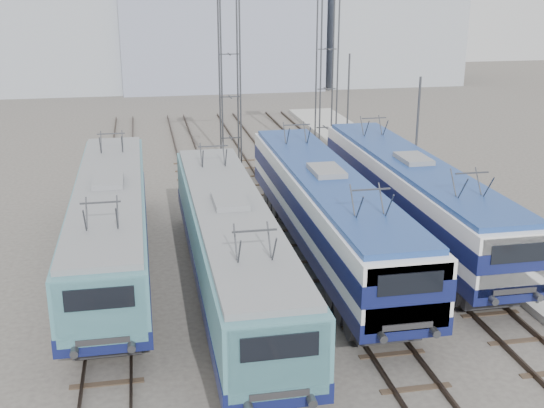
{
  "coord_description": "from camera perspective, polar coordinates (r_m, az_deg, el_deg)",
  "views": [
    {
      "loc": [
        -5.26,
        -18.36,
        11.45
      ],
      "look_at": [
        -0.35,
        7.0,
        3.06
      ],
      "focal_mm": 45.0,
      "sensor_mm": 36.0,
      "label": 1
    }
  ],
  "objects": [
    {
      "name": "ground",
      "position": [
        22.27,
        4.43,
        -13.01
      ],
      "size": [
        160.0,
        160.0,
        0.0
      ],
      "primitive_type": "plane",
      "color": "#514C47"
    },
    {
      "name": "building_west",
      "position": [
        80.96,
        -17.68,
        14.02
      ],
      "size": [
        18.0,
        12.0,
        14.0
      ],
      "primitive_type": "cube",
      "color": "#9CA4B0",
      "rests_on": "ground"
    },
    {
      "name": "locomotive_center_left",
      "position": [
        25.38,
        -3.4,
        -3.25
      ],
      "size": [
        2.89,
        18.25,
        3.43
      ],
      "color": "#101749",
      "rests_on": "ground"
    },
    {
      "name": "catenary_tower_east",
      "position": [
        44.23,
        4.63,
        11.68
      ],
      "size": [
        4.5,
        1.2,
        12.0
      ],
      "color": "#3F4247",
      "rests_on": "ground"
    },
    {
      "name": "building_east",
      "position": [
        85.7,
        9.32,
        14.11
      ],
      "size": [
        16.0,
        12.0,
        12.0
      ],
      "primitive_type": "cube",
      "color": "#9CA4B0",
      "rests_on": "ground"
    },
    {
      "name": "building_center",
      "position": [
        80.93,
        -4.56,
        16.19
      ],
      "size": [
        22.0,
        14.0,
        18.0
      ],
      "primitive_type": "cube",
      "color": "#8B93AD",
      "rests_on": "ground"
    },
    {
      "name": "mast_rear",
      "position": [
        47.15,
        6.37,
        8.17
      ],
      "size": [
        0.12,
        0.12,
        7.0
      ],
      "primitive_type": "cylinder",
      "color": "#3F4247",
      "rests_on": "ground"
    },
    {
      "name": "locomotive_center_right",
      "position": [
        29.02,
        4.61,
        -0.24
      ],
      "size": [
        2.98,
        18.88,
        3.55
      ],
      "color": "#101749",
      "rests_on": "ground"
    },
    {
      "name": "locomotive_far_right",
      "position": [
        31.84,
        11.71,
        1.01
      ],
      "size": [
        2.93,
        18.51,
        3.48
      ],
      "color": "#101749",
      "rests_on": "ground"
    },
    {
      "name": "catenary_tower_west",
      "position": [
        40.99,
        -3.57,
        11.21
      ],
      "size": [
        4.5,
        1.2,
        12.0
      ],
      "color": "#3F4247",
      "rests_on": "ground"
    },
    {
      "name": "locomotive_far_left",
      "position": [
        28.63,
        -13.35,
        -1.23
      ],
      "size": [
        2.88,
        18.19,
        3.42
      ],
      "color": "#101749",
      "rests_on": "ground"
    },
    {
      "name": "mast_mid",
      "position": [
        36.09,
        11.97,
        4.87
      ],
      "size": [
        0.12,
        0.12,
        7.0
      ],
      "primitive_type": "cylinder",
      "color": "#3F4247",
      "rests_on": "ground"
    },
    {
      "name": "platform",
      "position": [
        32.58,
        18.22,
        -3.25
      ],
      "size": [
        4.0,
        70.0,
        0.3
      ],
      "primitive_type": "cube",
      "color": "#9E9E99",
      "rests_on": "ground"
    }
  ]
}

